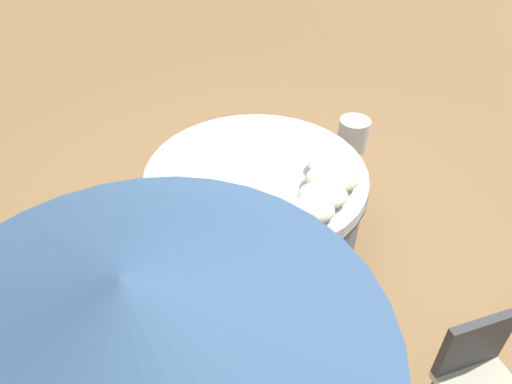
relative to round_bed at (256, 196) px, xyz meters
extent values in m
plane|color=olive|center=(0.00, 0.00, -0.34)|extent=(16.00, 16.00, 0.00)
cylinder|color=#595966|center=(0.00, 0.00, -0.08)|extent=(2.18, 2.18, 0.53)
cylinder|color=black|center=(0.00, 0.00, 0.18)|extent=(2.25, 2.25, 0.01)
cylinder|color=#B2B7C6|center=(0.00, 0.00, 0.26)|extent=(2.24, 2.24, 0.15)
ellipsoid|color=beige|center=(-0.22, 0.80, 0.42)|extent=(0.45, 0.30, 0.18)
ellipsoid|color=beige|center=(-0.46, 0.67, 0.41)|extent=(0.51, 0.34, 0.16)
ellipsoid|color=beige|center=(-0.62, 0.46, 0.41)|extent=(0.46, 0.36, 0.17)
ellipsoid|color=beige|center=(-0.72, 0.23, 0.42)|extent=(0.51, 0.38, 0.18)
ellipsoid|color=white|center=(-0.77, -0.02, 0.40)|extent=(0.52, 0.39, 0.15)
cylinder|color=#333338|center=(-1.72, 1.90, -0.13)|extent=(0.04, 0.04, 0.42)
cube|color=#333338|center=(-1.51, 1.96, 0.39)|extent=(0.51, 0.23, 0.50)
cone|color=#385684|center=(0.37, 2.85, 1.88)|extent=(1.93, 1.93, 0.34)
cylinder|color=#4C4C51|center=(1.72, 1.62, -0.17)|extent=(0.39, 0.39, 0.34)
sphere|color=#387A3D|center=(1.72, 1.62, 0.24)|extent=(0.57, 0.57, 0.57)
cylinder|color=#B7B7BC|center=(-1.23, -1.45, -0.14)|extent=(0.40, 0.40, 0.41)
camera|label=1|loc=(-0.09, 3.83, 3.22)|focal=33.70mm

